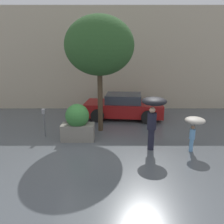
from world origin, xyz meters
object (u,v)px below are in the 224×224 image
Objects in this scene: parked_car_near at (123,107)px; parking_meter at (43,117)px; planter_box at (77,122)px; person_adult at (153,110)px; person_child at (194,124)px; street_tree at (99,46)px.

parked_car_near is 3.56× the size of parking_meter.
person_adult is at bearing -15.69° from planter_box.
planter_box reaches higher than parked_car_near.
person_child is at bearing -13.24° from planter_box.
parking_meter is at bearing 165.16° from planter_box.
person_adult is at bearing -15.41° from parking_meter.
parking_meter is at bearing 135.18° from parked_car_near.
person_child reaches higher than parking_meter.
planter_box is at bearing -126.37° from street_tree.
parked_car_near is 4.39m from parking_meter.
person_child is 5.82m from parking_meter.
planter_box is 1.25× the size of parking_meter.
person_adult reaches higher than parking_meter.
parking_meter is at bearing 105.64° from person_adult.
parked_car_near is at bearing 57.84° from planter_box.
person_adult is 1.49m from person_child.
planter_box is 3.24m from street_tree.
parked_car_near is 3.81m from street_tree.
parking_meter is (-4.24, 1.17, -0.60)m from person_adult.
person_adult reaches higher than planter_box.
planter_box is at bearing 105.35° from person_adult.
parked_car_near is at bearing 39.03° from parking_meter.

